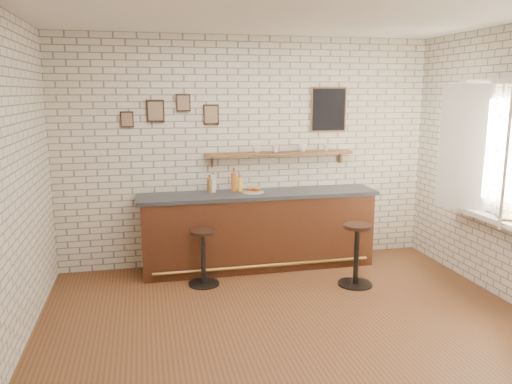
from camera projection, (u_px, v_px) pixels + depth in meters
ground at (291, 324)px, 5.01m from camera, size 5.00×5.00×0.00m
bar_counter at (259, 230)px, 6.55m from camera, size 3.10×0.65×1.01m
sandwich_plate at (253, 192)px, 6.45m from camera, size 0.28×0.28×0.01m
ciabatta_sandwich at (254, 189)px, 6.44m from camera, size 0.21×0.14×0.07m
potato_chips at (251, 191)px, 6.44m from camera, size 0.26×0.18×0.00m
bitters_bottle_brown at (210, 185)px, 6.44m from camera, size 0.07×0.07×0.22m
bitters_bottle_white at (213, 184)px, 6.44m from camera, size 0.06×0.06×0.25m
bitters_bottle_amber at (234, 182)px, 6.50m from camera, size 0.07×0.07×0.30m
condiment_bottle_yellow at (240, 184)px, 6.52m from camera, size 0.06×0.06×0.21m
bar_stool_left at (203, 256)px, 5.96m from camera, size 0.38×0.38×0.68m
bar_stool_right at (356, 253)px, 5.94m from camera, size 0.42×0.42×0.75m
wall_shelf at (280, 154)px, 6.62m from camera, size 2.00×0.18×0.18m
shelf_cup_a at (257, 149)px, 6.54m from camera, size 0.15×0.15×0.09m
shelf_cup_b at (276, 149)px, 6.60m from camera, size 0.12×0.12×0.09m
shelf_cup_c at (303, 148)px, 6.68m from camera, size 0.17×0.17×0.10m
shelf_cup_d at (326, 148)px, 6.75m from camera, size 0.12×0.12×0.09m
back_wall_decor at (266, 110)px, 6.55m from camera, size 2.96×0.02×0.56m
window_sill at (487, 217)px, 5.64m from camera, size 0.20×1.35×0.06m
casement_window at (490, 151)px, 5.48m from camera, size 0.40×1.30×1.56m
book_lower at (500, 218)px, 5.42m from camera, size 0.18×0.22×0.02m
book_upper at (499, 216)px, 5.43m from camera, size 0.27×0.27×0.02m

